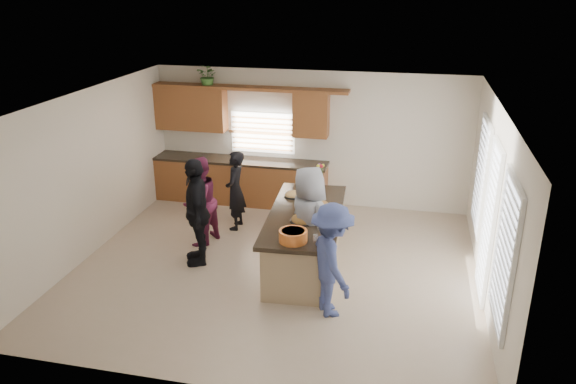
% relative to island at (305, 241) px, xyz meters
% --- Properties ---
extents(floor, '(6.50, 6.50, 0.00)m').
position_rel_island_xyz_m(floor, '(-0.45, -0.19, -0.45)').
color(floor, '#BFA68E').
rests_on(floor, ground).
extents(room_shell, '(6.52, 6.02, 2.81)m').
position_rel_island_xyz_m(room_shell, '(-0.45, -0.19, 1.45)').
color(room_shell, silver).
rests_on(room_shell, ground).
extents(back_cabinetry, '(4.08, 0.66, 2.46)m').
position_rel_island_xyz_m(back_cabinetry, '(-1.92, 2.55, 0.46)').
color(back_cabinetry, brown).
rests_on(back_cabinetry, ground).
extents(right_wall_glazing, '(0.06, 4.00, 2.25)m').
position_rel_island_xyz_m(right_wall_glazing, '(2.77, -0.32, 0.89)').
color(right_wall_glazing, white).
rests_on(right_wall_glazing, ground).
extents(island, '(1.32, 2.77, 0.95)m').
position_rel_island_xyz_m(island, '(0.00, 0.00, 0.00)').
color(island, tan).
rests_on(island, ground).
extents(platter_front, '(0.43, 0.43, 0.17)m').
position_rel_island_xyz_m(platter_front, '(0.04, -0.34, 0.53)').
color(platter_front, black).
rests_on(platter_front, island).
extents(platter_mid, '(0.47, 0.47, 0.19)m').
position_rel_island_xyz_m(platter_mid, '(0.15, 0.24, 0.53)').
color(platter_mid, black).
rests_on(platter_mid, island).
extents(platter_back, '(0.33, 0.33, 0.14)m').
position_rel_island_xyz_m(platter_back, '(-0.34, 0.67, 0.52)').
color(platter_back, black).
rests_on(platter_back, island).
extents(salad_bowl, '(0.41, 0.41, 0.17)m').
position_rel_island_xyz_m(salad_bowl, '(0.03, -1.07, 0.59)').
color(salad_bowl, orange).
rests_on(salad_bowl, island).
extents(clear_cup, '(0.07, 0.07, 0.11)m').
position_rel_island_xyz_m(clear_cup, '(0.34, -1.00, 0.55)').
color(clear_cup, white).
rests_on(clear_cup, island).
extents(plate_stack, '(0.21, 0.21, 0.05)m').
position_rel_island_xyz_m(plate_stack, '(0.01, 0.78, 0.52)').
color(plate_stack, '#A182BE').
rests_on(plate_stack, island).
extents(flower_vase, '(0.14, 0.14, 0.43)m').
position_rel_island_xyz_m(flower_vase, '(0.03, 1.25, 0.74)').
color(flower_vase, silver).
rests_on(flower_vase, island).
extents(potted_plant, '(0.52, 0.49, 0.48)m').
position_rel_island_xyz_m(potted_plant, '(-2.54, 2.63, 2.19)').
color(potted_plant, '#447E32').
rests_on(potted_plant, back_cabinetry).
extents(woman_left_back, '(0.38, 0.57, 1.52)m').
position_rel_island_xyz_m(woman_left_back, '(-1.57, 1.20, 0.31)').
color(woman_left_back, black).
rests_on(woman_left_back, ground).
extents(woman_left_mid, '(0.81, 0.92, 1.61)m').
position_rel_island_xyz_m(woman_left_mid, '(-1.99, 0.44, 0.35)').
color(woman_left_mid, maroon).
rests_on(woman_left_mid, ground).
extents(woman_left_front, '(0.82, 1.16, 1.82)m').
position_rel_island_xyz_m(woman_left_front, '(-1.77, -0.25, 0.46)').
color(woman_left_front, black).
rests_on(woman_left_front, ground).
extents(woman_right_back, '(1.05, 1.24, 1.67)m').
position_rel_island_xyz_m(woman_right_back, '(0.63, -1.30, 0.38)').
color(woman_right_back, '#3B4780').
rests_on(woman_right_back, ground).
extents(woman_right_front, '(1.03, 1.06, 1.83)m').
position_rel_island_xyz_m(woman_right_front, '(0.11, -0.30, 0.46)').
color(woman_right_front, gray).
rests_on(woman_right_front, ground).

